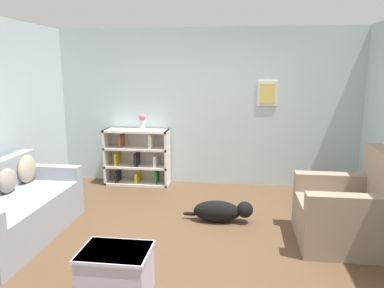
# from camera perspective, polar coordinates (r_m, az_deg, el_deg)

# --- Properties ---
(ground_plane) EXTENTS (14.00, 14.00, 0.00)m
(ground_plane) POSITION_cam_1_polar(r_m,az_deg,el_deg) (4.49, -0.69, -14.29)
(ground_plane) COLOR brown
(wall_back) EXTENTS (5.60, 0.13, 2.60)m
(wall_back) POSITION_cam_1_polar(r_m,az_deg,el_deg) (6.31, 2.22, 5.55)
(wall_back) COLOR silver
(wall_back) RESTS_ON ground_plane
(couch) EXTENTS (0.83, 1.84, 0.86)m
(couch) POSITION_cam_1_polar(r_m,az_deg,el_deg) (4.84, -25.84, -9.21)
(couch) COLOR #9399A3
(couch) RESTS_ON ground_plane
(bookshelf) EXTENTS (1.09, 0.36, 0.94)m
(bookshelf) POSITION_cam_1_polar(r_m,az_deg,el_deg) (6.44, -8.28, -2.00)
(bookshelf) COLOR silver
(bookshelf) RESTS_ON ground_plane
(recliner_chair) EXTENTS (1.00, 0.98, 1.07)m
(recliner_chair) POSITION_cam_1_polar(r_m,az_deg,el_deg) (4.61, 22.94, -9.54)
(recliner_chair) COLOR gray
(recliner_chair) RESTS_ON ground_plane
(coffee_table) EXTENTS (0.60, 0.46, 0.44)m
(coffee_table) POSITION_cam_1_polar(r_m,az_deg,el_deg) (3.46, -11.52, -18.58)
(coffee_table) COLOR #BCB2D1
(coffee_table) RESTS_ON ground_plane
(dog) EXTENTS (0.91, 0.25, 0.29)m
(dog) POSITION_cam_1_polar(r_m,az_deg,el_deg) (4.91, 4.52, -10.15)
(dog) COLOR black
(dog) RESTS_ON ground_plane
(vase) EXTENTS (0.12, 0.12, 0.27)m
(vase) POSITION_cam_1_polar(r_m,az_deg,el_deg) (6.28, -7.58, 3.54)
(vase) COLOR silver
(vase) RESTS_ON bookshelf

